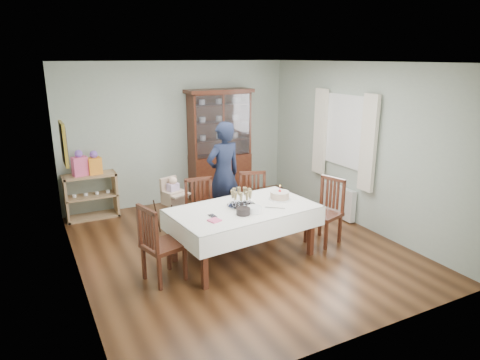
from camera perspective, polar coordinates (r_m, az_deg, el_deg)
floor at (r=6.56m, az=-0.27°, el=-8.86°), size 5.00×5.00×0.00m
room_shell at (r=6.51m, az=-2.43°, el=6.68°), size 5.00×5.00×5.00m
dining_table at (r=6.07m, az=0.46°, el=-7.05°), size 2.11×1.35×0.76m
china_cabinet at (r=8.47m, az=-2.71°, el=4.90°), size 1.30×0.48×2.18m
sideboard at (r=8.00m, az=-19.22°, el=-2.04°), size 0.90×0.38×0.80m
picture_frame at (r=6.22m, az=-22.48°, el=4.50°), size 0.04×0.48×0.58m
window at (r=7.55m, az=13.92°, el=6.36°), size 0.04×1.02×1.22m
curtain_left at (r=7.08m, az=16.77°, el=4.69°), size 0.07×0.30×1.55m
curtain_right at (r=8.00m, az=10.63°, el=6.36°), size 0.07×0.30×1.55m
radiator at (r=7.81m, az=12.97°, el=-2.73°), size 0.10×0.80×0.55m
chair_far_left at (r=6.58m, az=-5.02°, el=-6.02°), size 0.49×0.49×1.00m
chair_far_right at (r=6.90m, az=1.93°, el=-4.90°), size 0.56×0.56×1.00m
chair_end_left at (r=5.61m, az=-10.27°, el=-10.22°), size 0.56×0.56×1.03m
chair_end_right at (r=6.73m, az=11.12°, el=-5.76°), size 0.56×0.56×1.00m
woman at (r=7.11m, az=-2.20°, el=0.74°), size 0.71×0.53×1.77m
high_chair at (r=7.03m, az=-8.78°, el=-4.06°), size 0.53×0.53×0.94m
champagne_tray at (r=5.95m, az=0.20°, el=-2.81°), size 0.41×0.41×0.25m
birthday_cake at (r=6.27m, az=5.32°, el=-2.08°), size 0.32×0.32×0.22m
plate_stack_dark at (r=5.67m, az=0.43°, el=-4.20°), size 0.19×0.19×0.09m
plate_stack_white at (r=5.75m, az=1.92°, el=-3.93°), size 0.23×0.23×0.08m
napkin_stack at (r=5.47m, az=-3.43°, el=-5.40°), size 0.17×0.17×0.02m
cutlery at (r=5.62m, az=-4.03°, el=-4.86°), size 0.11×0.15×0.01m
cake_knife at (r=5.93m, az=4.70°, el=-3.72°), size 0.23×0.19×0.01m
gift_bag_pink at (r=7.81m, az=-20.59°, el=1.97°), size 0.27×0.20×0.45m
gift_bag_orange at (r=7.84m, az=-18.83°, el=2.08°), size 0.24×0.18×0.41m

